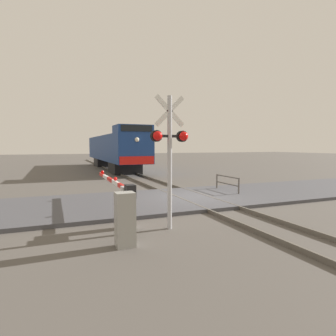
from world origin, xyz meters
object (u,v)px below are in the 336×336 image
Objects in this scene: crossing_signal at (170,147)px; utility_cabinet at (125,220)px; guard_railing at (227,182)px; locomotive at (114,149)px; crossing_gate at (122,196)px.

crossing_signal is 2.92× the size of utility_cabinet.
crossing_signal is 7.43m from guard_railing.
crossing_gate is at bearing -100.70° from locomotive.
crossing_gate reaches higher than guard_railing.
crossing_signal is 2.41m from crossing_gate.
guard_railing is (5.31, 4.82, -1.92)m from crossing_signal.
crossing_signal reaches higher than guard_railing.
guard_railing is (6.95, 5.82, -0.09)m from utility_cabinet.
locomotive reaches higher than crossing_signal.
crossing_gate reaches higher than utility_cabinet.
locomotive reaches higher than crossing_gate.
guard_railing is at bearing -82.17° from locomotive.
guard_railing is at bearing 39.95° from utility_cabinet.
locomotive reaches higher than utility_cabinet.
locomotive is at bearing 97.83° from guard_railing.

